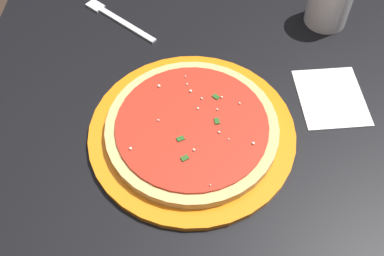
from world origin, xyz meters
TOP-DOWN VIEW (x-y plane):
  - restaurant_table at (0.00, 0.00)m, footprint 0.86×0.72m
  - serving_plate at (0.01, 0.03)m, footprint 0.35×0.35m
  - pizza at (0.01, 0.03)m, footprint 0.29×0.29m
  - cup_tall_drink at (-0.24, -0.27)m, footprint 0.08×0.08m
  - napkin_folded_right at (-0.23, -0.06)m, footprint 0.13×0.15m
  - fork at (0.19, -0.25)m, footprint 0.16×0.12m

SIDE VIEW (x-z plane):
  - restaurant_table at x=0.00m, z-range 0.21..0.99m
  - napkin_folded_right at x=-0.23m, z-range 0.77..0.78m
  - fork at x=0.19m, z-range 0.77..0.78m
  - serving_plate at x=0.01m, z-range 0.77..0.79m
  - pizza at x=0.01m, z-range 0.78..0.81m
  - cup_tall_drink at x=-0.24m, z-range 0.77..0.87m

